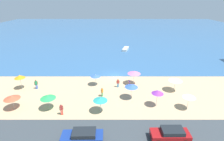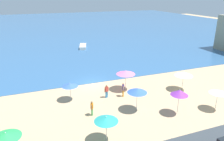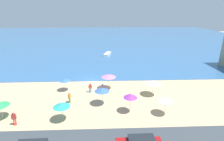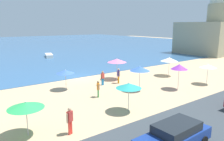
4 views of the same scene
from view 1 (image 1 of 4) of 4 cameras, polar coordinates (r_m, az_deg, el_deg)
The scene contains 20 objects.
ground_plane at distance 36.09m, azimuth 0.99°, elevation -1.95°, with size 160.00×160.00×0.00m, color tan.
sea at distance 89.12m, azimuth 0.38°, elevation 12.82°, with size 150.00×110.00×0.05m, color #346294.
beach_umbrella_0 at distance 27.24m, azimuth 23.85°, elevation -7.69°, with size 1.83×1.83×2.36m.
beach_umbrella_1 at distance 26.58m, azimuth -20.23°, elevation -8.19°, with size 2.16×2.16×2.23m.
beach_umbrella_2 at distance 26.26m, azimuth 14.64°, elevation -6.78°, with size 1.75×1.75×2.75m.
beach_umbrella_3 at distance 31.92m, azimuth -5.46°, elevation -1.67°, with size 1.84×1.84×2.16m.
beach_umbrella_4 at distance 31.53m, azimuth 19.96°, elevation -2.74°, with size 2.29×2.29×2.53m.
beach_umbrella_5 at distance 27.52m, azimuth 6.31°, elevation -4.98°, with size 2.06×2.06×2.59m.
beach_umbrella_6 at distance 24.35m, azimuth -3.89°, elevation -9.35°, with size 1.99×1.99×2.36m.
beach_umbrella_7 at distance 28.87m, azimuth -29.96°, elevation -7.63°, with size 2.24×2.24×2.18m.
beach_umbrella_8 at distance 32.22m, azimuth 7.17°, elevation -0.65°, with size 2.38×2.38×2.65m.
beach_umbrella_9 at distance 34.24m, azimuth -28.00°, elevation -1.78°, with size 1.78×1.78×2.72m.
bather_0 at distance 25.32m, azimuth -16.25°, elevation -11.91°, with size 0.53×0.34×1.76m.
bather_1 at distance 31.47m, azimuth 1.90°, elevation -3.97°, with size 0.56×0.28×1.63m.
bather_2 at distance 28.67m, azimuth -3.31°, elevation -6.87°, with size 0.36×0.51×1.58m.
bather_3 at distance 31.20m, azimuth 5.50°, elevation -4.16°, with size 0.33×0.54×1.75m.
bather_4 at distance 33.63m, azimuth -23.59°, elevation -4.02°, with size 0.51×0.37×1.76m.
parked_car_1 at distance 20.82m, azimuth -9.57°, elevation -20.39°, with size 4.63×1.97×1.48m.
parked_car_2 at distance 21.84m, azimuth 18.54°, elevation -19.05°, with size 4.33×1.83×1.47m.
skiff_nearshore at distance 55.14m, azimuth 4.39°, elevation 7.08°, with size 2.46×4.78×0.63m.
Camera 1 is at (-0.66, -32.86, 14.89)m, focal length 28.00 mm.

